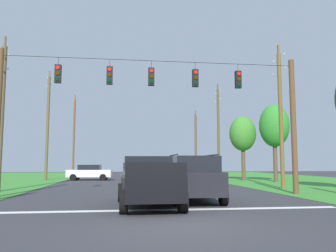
% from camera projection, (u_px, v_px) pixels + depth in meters
% --- Properties ---
extents(ground_plane, '(120.00, 120.00, 0.00)m').
position_uv_depth(ground_plane, '(179.00, 226.00, 9.41)').
color(ground_plane, '#333338').
extents(stop_bar_stripe, '(13.17, 0.45, 0.01)m').
position_uv_depth(stop_bar_stripe, '(165.00, 210.00, 12.54)').
color(stop_bar_stripe, white).
rests_on(stop_bar_stripe, ground).
extents(lane_dash_0, '(2.50, 0.15, 0.01)m').
position_uv_depth(lane_dash_0, '(151.00, 195.00, 18.45)').
color(lane_dash_0, white).
rests_on(lane_dash_0, ground).
extents(lane_dash_1, '(2.50, 0.15, 0.01)m').
position_uv_depth(lane_dash_1, '(144.00, 187.00, 24.64)').
color(lane_dash_1, white).
rests_on(lane_dash_1, ground).
extents(lane_dash_2, '(2.50, 0.15, 0.01)m').
position_uv_depth(lane_dash_2, '(138.00, 181.00, 33.66)').
color(lane_dash_2, white).
rests_on(lane_dash_2, ground).
extents(lane_dash_3, '(2.50, 0.15, 0.01)m').
position_uv_depth(lane_dash_3, '(136.00, 179.00, 37.91)').
color(lane_dash_3, white).
rests_on(lane_dash_3, ground).
extents(lane_dash_4, '(2.50, 0.15, 0.01)m').
position_uv_depth(lane_dash_4, '(134.00, 175.00, 47.36)').
color(lane_dash_4, white).
rests_on(lane_dash_4, ground).
extents(overhead_signal_span, '(15.84, 0.31, 7.47)m').
position_uv_depth(overhead_signal_span, '(153.00, 113.00, 18.29)').
color(overhead_signal_span, brown).
rests_on(overhead_signal_span, ground).
extents(pickup_truck, '(2.38, 5.45, 1.95)m').
position_uv_depth(pickup_truck, '(148.00, 181.00, 13.66)').
color(pickup_truck, black).
rests_on(pickup_truck, ground).
extents(suv_black, '(2.30, 4.84, 2.05)m').
position_uv_depth(suv_black, '(192.00, 177.00, 15.41)').
color(suv_black, black).
rests_on(suv_black, ground).
extents(distant_car_crossing_white, '(4.42, 2.28, 1.52)m').
position_uv_depth(distant_car_crossing_white, '(90.00, 172.00, 34.42)').
color(distant_car_crossing_white, silver).
rests_on(distant_car_crossing_white, ground).
extents(utility_pole_mid_right, '(0.27, 1.85, 9.69)m').
position_uv_depth(utility_pole_mid_right, '(281.00, 115.00, 23.17)').
color(utility_pole_mid_right, brown).
rests_on(utility_pole_mid_right, ground).
extents(utility_pole_far_right, '(0.27, 1.97, 10.26)m').
position_uv_depth(utility_pole_far_right, '(218.00, 130.00, 37.35)').
color(utility_pole_far_right, brown).
rests_on(utility_pole_far_right, ground).
extents(utility_pole_near_left, '(0.33, 1.55, 9.45)m').
position_uv_depth(utility_pole_near_left, '(196.00, 143.00, 51.01)').
color(utility_pole_near_left, brown).
rests_on(utility_pole_near_left, ground).
extents(utility_pole_far_left, '(0.32, 1.74, 9.40)m').
position_uv_depth(utility_pole_far_left, '(1.00, 114.00, 20.77)').
color(utility_pole_far_left, brown).
rests_on(utility_pole_far_left, ground).
extents(utility_pole_distant_right, '(0.29, 1.88, 11.01)m').
position_uv_depth(utility_pole_distant_right, '(48.00, 125.00, 34.72)').
color(utility_pole_distant_right, brown).
rests_on(utility_pole_distant_right, ground).
extents(utility_pole_distant_left, '(0.28, 1.87, 11.56)m').
position_uv_depth(utility_pole_distant_left, '(74.00, 134.00, 49.87)').
color(utility_pole_distant_left, brown).
rests_on(utility_pole_distant_left, ground).
extents(tree_roadside_far_right, '(2.58, 2.58, 6.25)m').
position_uv_depth(tree_roadside_far_right, '(243.00, 134.00, 34.00)').
color(tree_roadside_far_right, brown).
rests_on(tree_roadside_far_right, ground).
extents(tree_roadside_left, '(2.67, 2.67, 6.98)m').
position_uv_depth(tree_roadside_left, '(274.00, 126.00, 31.53)').
color(tree_roadside_left, brown).
rests_on(tree_roadside_left, ground).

